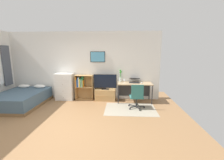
# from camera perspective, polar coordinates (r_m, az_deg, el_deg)

# --- Properties ---
(ground_plane) EXTENTS (7.20, 7.20, 0.00)m
(ground_plane) POSITION_cam_1_polar(r_m,az_deg,el_deg) (4.35, -18.08, -15.92)
(ground_plane) COLOR #936B44
(wall_back_with_posters) EXTENTS (6.12, 0.09, 2.70)m
(wall_back_with_posters) POSITION_cam_1_polar(r_m,az_deg,el_deg) (6.25, -10.64, 5.32)
(wall_back_with_posters) COLOR silver
(wall_back_with_posters) RESTS_ON ground_plane
(area_rug) EXTENTS (1.70, 1.20, 0.01)m
(area_rug) POSITION_cam_1_polar(r_m,az_deg,el_deg) (5.22, 6.94, -10.85)
(area_rug) COLOR #9E937F
(area_rug) RESTS_ON ground_plane
(bed) EXTENTS (1.49, 1.99, 0.62)m
(bed) POSITION_cam_1_polar(r_m,az_deg,el_deg) (6.36, -31.17, -6.07)
(bed) COLOR brown
(bed) RESTS_ON ground_plane
(dresser) EXTENTS (0.70, 0.46, 1.07)m
(dresser) POSITION_cam_1_polar(r_m,az_deg,el_deg) (6.33, -17.45, -2.39)
(dresser) COLOR white
(dresser) RESTS_ON ground_plane
(bookshelf) EXTENTS (0.70, 0.30, 1.00)m
(bookshelf) POSITION_cam_1_polar(r_m,az_deg,el_deg) (6.17, -11.08, -1.96)
(bookshelf) COLOR tan
(bookshelf) RESTS_ON ground_plane
(tv_stand) EXTENTS (0.80, 0.41, 0.45)m
(tv_stand) POSITION_cam_1_polar(r_m,az_deg,el_deg) (6.05, -2.54, -5.56)
(tv_stand) COLOR tan
(tv_stand) RESTS_ON ground_plane
(television) EXTENTS (0.90, 0.16, 0.59)m
(television) POSITION_cam_1_polar(r_m,az_deg,el_deg) (5.90, -2.60, -0.72)
(television) COLOR black
(television) RESTS_ON tv_stand
(desk) EXTENTS (1.30, 0.62, 0.74)m
(desk) POSITION_cam_1_polar(r_m,az_deg,el_deg) (5.91, 8.50, -2.19)
(desk) COLOR tan
(desk) RESTS_ON ground_plane
(office_chair) EXTENTS (0.56, 0.58, 0.86)m
(office_chair) POSITION_cam_1_polar(r_m,az_deg,el_deg) (5.13, 9.38, -5.96)
(office_chair) COLOR #232326
(office_chair) RESTS_ON ground_plane
(laptop) EXTENTS (0.45, 0.47, 0.17)m
(laptop) POSITION_cam_1_polar(r_m,az_deg,el_deg) (5.93, 8.53, -0.21)
(laptop) COLOR black
(laptop) RESTS_ON desk
(computer_mouse) EXTENTS (0.06, 0.10, 0.03)m
(computer_mouse) POSITION_cam_1_polar(r_m,az_deg,el_deg) (5.83, 11.17, -0.99)
(computer_mouse) COLOR silver
(computer_mouse) RESTS_ON desk
(bamboo_vase) EXTENTS (0.10, 0.09, 0.48)m
(bamboo_vase) POSITION_cam_1_polar(r_m,az_deg,el_deg) (5.96, 3.24, 1.48)
(bamboo_vase) COLOR silver
(bamboo_vase) RESTS_ON desk
(wine_glass) EXTENTS (0.07, 0.07, 0.18)m
(wine_glass) POSITION_cam_1_polar(r_m,az_deg,el_deg) (5.71, 4.72, 0.15)
(wine_glass) COLOR silver
(wine_glass) RESTS_ON desk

